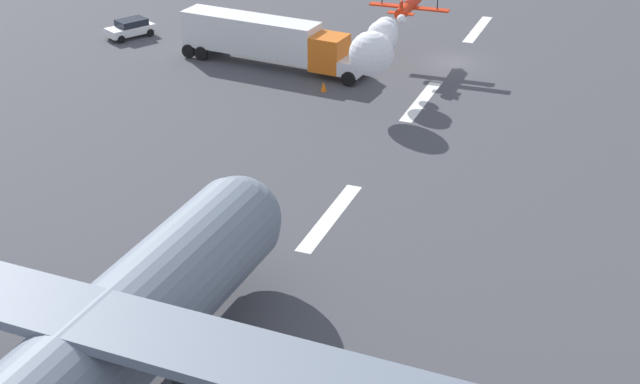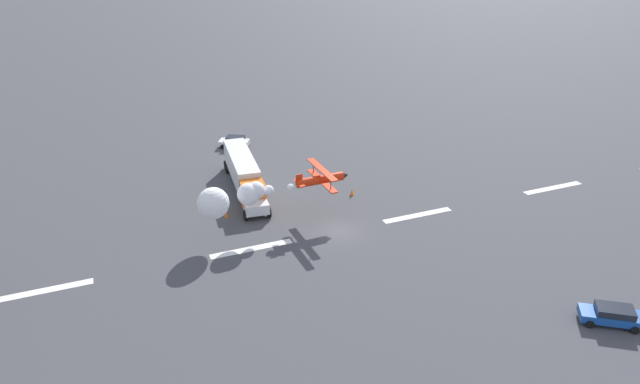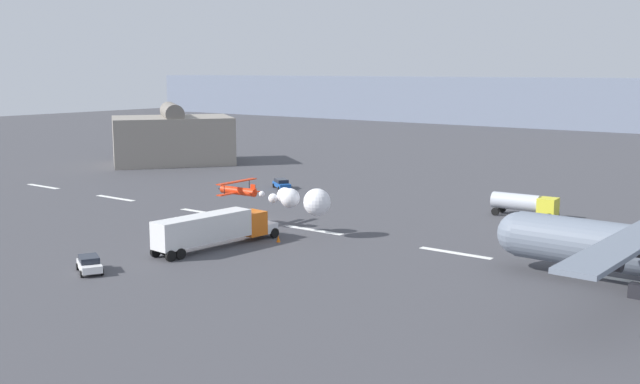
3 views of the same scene
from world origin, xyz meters
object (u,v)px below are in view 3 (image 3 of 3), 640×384
(stunt_biplane_red, at_px, (297,199))
(airport_staff_sedan, at_px, (282,184))
(semi_truck_orange, at_px, (214,228))
(fuel_tanker_truck, at_px, (525,203))
(followme_car_yellow, at_px, (89,264))
(traffic_cone_near, at_px, (187,222))
(cargo_transport_plane, at_px, (634,248))
(traffic_cone_far, at_px, (278,239))

(stunt_biplane_red, xyz_separation_m, airport_staff_sedan, (-22.69, 24.41, -3.32))
(semi_truck_orange, relative_size, fuel_tanker_truck, 1.85)
(followme_car_yellow, xyz_separation_m, airport_staff_sedan, (-17.35, 48.28, 0.00))
(fuel_tanker_truck, relative_size, airport_staff_sedan, 1.75)
(fuel_tanker_truck, bearing_deg, airport_staff_sedan, -178.26)
(traffic_cone_near, bearing_deg, cargo_transport_plane, 5.67)
(semi_truck_orange, bearing_deg, fuel_tanker_truck, 61.31)
(cargo_transport_plane, bearing_deg, followme_car_yellow, -148.90)
(followme_car_yellow, distance_m, airport_staff_sedan, 51.31)
(traffic_cone_near, bearing_deg, stunt_biplane_red, 15.83)
(cargo_transport_plane, relative_size, fuel_tanker_truck, 4.27)
(cargo_transport_plane, height_order, traffic_cone_near, cargo_transport_plane)
(stunt_biplane_red, distance_m, traffic_cone_near, 14.83)
(cargo_transport_plane, xyz_separation_m, followme_car_yellow, (-41.28, -24.90, -2.72))
(cargo_transport_plane, height_order, airport_staff_sedan, cargo_transport_plane)
(cargo_transport_plane, bearing_deg, fuel_tanker_truck, 128.24)
(cargo_transport_plane, relative_size, followme_car_yellow, 8.14)
(semi_truck_orange, height_order, traffic_cone_near, semi_truck_orange)
(stunt_biplane_red, xyz_separation_m, traffic_cone_far, (0.66, -4.02, -3.76))
(airport_staff_sedan, bearing_deg, stunt_biplane_red, -47.08)
(airport_staff_sedan, height_order, traffic_cone_far, airport_staff_sedan)
(cargo_transport_plane, xyz_separation_m, semi_truck_orange, (-38.93, -11.16, -1.40))
(traffic_cone_far, bearing_deg, traffic_cone_near, 179.57)
(followme_car_yellow, height_order, traffic_cone_far, followme_car_yellow)
(traffic_cone_far, bearing_deg, stunt_biplane_red, 99.33)
(stunt_biplane_red, height_order, airport_staff_sedan, stunt_biplane_red)
(followme_car_yellow, bearing_deg, airport_staff_sedan, 109.77)
(stunt_biplane_red, bearing_deg, airport_staff_sedan, 132.92)
(semi_truck_orange, height_order, fuel_tanker_truck, semi_truck_orange)
(semi_truck_orange, height_order, traffic_cone_far, semi_truck_orange)
(cargo_transport_plane, distance_m, semi_truck_orange, 40.52)
(stunt_biplane_red, bearing_deg, semi_truck_orange, -106.41)
(semi_truck_orange, bearing_deg, traffic_cone_near, 150.05)
(semi_truck_orange, relative_size, airport_staff_sedan, 3.23)
(followme_car_yellow, xyz_separation_m, traffic_cone_near, (-8.46, 19.97, -0.44))
(fuel_tanker_truck, height_order, traffic_cone_far, fuel_tanker_truck)
(fuel_tanker_truck, distance_m, traffic_cone_near, 42.37)
(traffic_cone_near, bearing_deg, airport_staff_sedan, 107.44)
(followme_car_yellow, distance_m, traffic_cone_near, 21.69)
(traffic_cone_far, bearing_deg, cargo_transport_plane, 8.14)
(followme_car_yellow, relative_size, airport_staff_sedan, 0.92)
(semi_truck_orange, xyz_separation_m, airport_staff_sedan, (-19.71, 34.55, -1.32))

